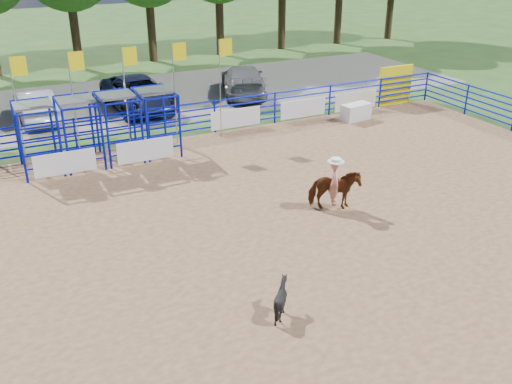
% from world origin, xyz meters
% --- Properties ---
extents(ground, '(120.00, 120.00, 0.00)m').
position_xyz_m(ground, '(0.00, 0.00, 0.00)').
color(ground, '#325221').
rests_on(ground, ground).
extents(arena_dirt, '(30.00, 20.00, 0.02)m').
position_xyz_m(arena_dirt, '(0.00, 0.00, 0.01)').
color(arena_dirt, brown).
rests_on(arena_dirt, ground).
extents(gravel_strip, '(40.00, 10.00, 0.01)m').
position_xyz_m(gravel_strip, '(0.00, 17.00, 0.01)').
color(gravel_strip, '#656359').
rests_on(gravel_strip, ground).
extents(announcer_table, '(1.53, 0.90, 0.77)m').
position_xyz_m(announcer_table, '(9.69, 8.77, 0.40)').
color(announcer_table, silver).
rests_on(announcer_table, arena_dirt).
extents(horse_and_rider, '(1.77, 1.33, 2.50)m').
position_xyz_m(horse_and_rider, '(3.51, 1.21, 0.88)').
color(horse_and_rider, brown).
rests_on(horse_and_rider, arena_dirt).
extents(calf, '(0.90, 0.83, 0.88)m').
position_xyz_m(calf, '(-0.65, -2.94, 0.46)').
color(calf, black).
rests_on(calf, arena_dirt).
extents(car_b, '(1.66, 4.47, 1.46)m').
position_xyz_m(car_b, '(-3.90, 15.31, 0.74)').
color(car_b, '#97999F').
rests_on(car_b, gravel_strip).
extents(car_c, '(2.94, 5.86, 1.59)m').
position_xyz_m(car_c, '(0.96, 15.06, 0.81)').
color(car_c, black).
rests_on(car_c, gravel_strip).
extents(car_d, '(3.94, 5.87, 1.58)m').
position_xyz_m(car_d, '(6.87, 15.32, 0.80)').
color(car_d, '#5C5C5F').
rests_on(car_d, gravel_strip).
extents(perimeter_fence, '(30.10, 20.10, 1.50)m').
position_xyz_m(perimeter_fence, '(0.00, 0.00, 0.75)').
color(perimeter_fence, '#0813B3').
rests_on(perimeter_fence, ground).
extents(chute_assembly, '(19.32, 2.41, 4.20)m').
position_xyz_m(chute_assembly, '(-1.90, 8.84, 1.26)').
color(chute_assembly, '#0813B3').
rests_on(chute_assembly, ground).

